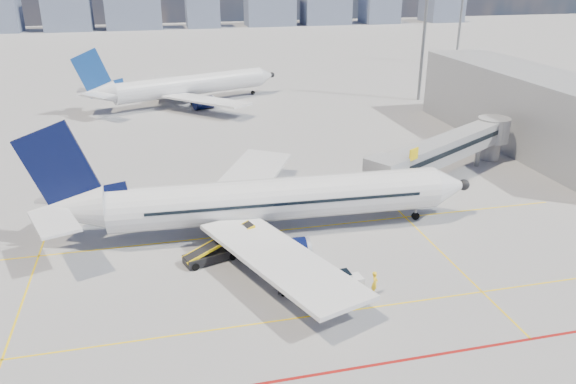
# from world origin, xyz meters

# --- Properties ---
(ground) EXTENTS (420.00, 420.00, 0.00)m
(ground) POSITION_xyz_m (0.00, 0.00, 0.00)
(ground) COLOR gray
(ground) RESTS_ON ground
(apron_markings) EXTENTS (90.00, 35.12, 0.01)m
(apron_markings) POSITION_xyz_m (-0.58, -3.91, 0.01)
(apron_markings) COLOR yellow
(apron_markings) RESTS_ON ground
(jet_bridge) EXTENTS (23.55, 15.78, 6.30)m
(jet_bridge) POSITION_xyz_m (23.51, 16.91, 3.74)
(jet_bridge) COLOR gray
(jet_bridge) RESTS_ON ground
(terminal_block) EXTENTS (10.00, 42.00, 10.00)m
(terminal_block) POSITION_xyz_m (39.95, 26.00, 5.00)
(terminal_block) COLOR gray
(terminal_block) RESTS_ON ground
(floodlight_mast_ne) EXTENTS (3.20, 0.61, 25.45)m
(floodlight_mast_ne) POSITION_xyz_m (38.00, 55.00, 13.59)
(floodlight_mast_ne) COLOR slate
(floodlight_mast_ne) RESTS_ON ground
(floodlight_mast_far) EXTENTS (3.20, 0.61, 25.45)m
(floodlight_mast_far) POSITION_xyz_m (65.00, 90.00, 13.59)
(floodlight_mast_far) COLOR slate
(floodlight_mast_far) RESTS_ON ground
(distant_skyline) EXTENTS (255.17, 14.72, 28.10)m
(distant_skyline) POSITION_xyz_m (-5.77, 190.00, 9.82)
(distant_skyline) COLOR slate
(distant_skyline) RESTS_ON ground
(main_aircraft) EXTENTS (40.73, 35.48, 11.87)m
(main_aircraft) POSITION_xyz_m (-0.63, 7.92, 3.22)
(main_aircraft) COLOR silver
(main_aircraft) RESTS_ON ground
(second_aircraft) EXTENTS (36.04, 30.59, 10.97)m
(second_aircraft) POSITION_xyz_m (-4.03, 61.52, 3.22)
(second_aircraft) COLOR silver
(second_aircraft) RESTS_ON ground
(baggage_tug) EXTENTS (2.24, 1.45, 1.49)m
(baggage_tug) POSITION_xyz_m (4.07, -3.07, 0.71)
(baggage_tug) COLOR silver
(baggage_tug) RESTS_ON ground
(cargo_dolly) EXTENTS (3.75, 2.30, 1.91)m
(cargo_dolly) POSITION_xyz_m (0.51, -2.69, 1.05)
(cargo_dolly) COLOR black
(cargo_dolly) RESTS_ON ground
(belt_loader) EXTENTS (6.46, 3.31, 2.61)m
(belt_loader) POSITION_xyz_m (-5.55, 3.71, 0.67)
(belt_loader) COLOR black
(belt_loader) RESTS_ON ground
(ramp_worker) EXTENTS (0.76, 0.84, 1.93)m
(ramp_worker) POSITION_xyz_m (5.83, -4.33, 0.96)
(ramp_worker) COLOR yellow
(ramp_worker) RESTS_ON ground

